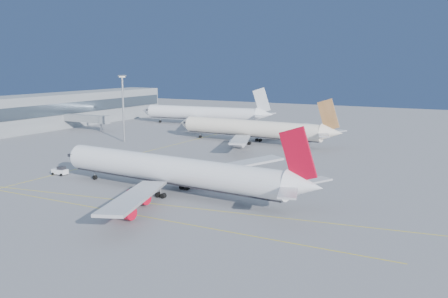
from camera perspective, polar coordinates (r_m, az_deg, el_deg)
The scene contains 9 objects.
ground at distance 108.58m, azimuth -5.70°, elevation -5.53°, with size 500.00×500.00×0.00m, color slate.
terminal at distance 245.27m, azimuth -16.88°, elevation 4.43°, with size 18.40×110.00×15.00m.
jet_bridge at distance 221.01m, azimuth -15.26°, elevation 3.36°, with size 23.60×3.60×6.90m.
taxiway_lines at distance 122.01m, azimuth -9.75°, elevation -3.91°, with size 118.86×140.00×0.02m.
airliner_virgin at distance 110.32m, azimuth -5.69°, elevation -2.51°, with size 69.79×62.53×17.21m.
airliner_etihad at distance 180.21m, azimuth 3.49°, elevation 2.32°, with size 66.01×60.93×17.23m.
airliner_third at distance 233.29m, azimuth -2.24°, elevation 4.09°, with size 67.51×61.99×18.10m.
pushback_tug at distance 136.00m, azimuth -18.22°, elevation -2.40°, with size 4.15×2.65×2.28m.
light_mast at distance 186.08m, azimuth -11.47°, elevation 5.21°, with size 2.11×2.11×24.35m.
Camera 1 is at (59.25, -86.38, 28.59)m, focal length 40.00 mm.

